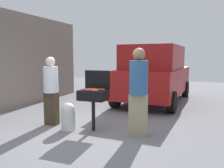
% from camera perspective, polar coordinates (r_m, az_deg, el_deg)
% --- Properties ---
extents(ground_plane, '(24.00, 24.00, 0.00)m').
position_cam_1_polar(ground_plane, '(5.19, -8.03, -11.77)').
color(ground_plane, slate).
extents(house_wall_side, '(0.24, 8.00, 3.05)m').
position_cam_1_polar(house_wall_side, '(7.71, -25.56, 5.18)').
color(house_wall_side, slate).
rests_on(house_wall_side, ground).
extents(bbq_grill, '(0.60, 0.44, 0.91)m').
position_cam_1_polar(bbq_grill, '(5.16, -4.60, -3.05)').
color(bbq_grill, black).
rests_on(bbq_grill, ground).
extents(grill_lid_open, '(0.60, 0.05, 0.42)m').
position_cam_1_polar(grill_lid_open, '(5.31, -3.60, 1.07)').
color(grill_lid_open, black).
rests_on(grill_lid_open, bbq_grill).
extents(hot_dog_0, '(0.13, 0.04, 0.03)m').
position_cam_1_polar(hot_dog_0, '(5.18, -3.64, -1.26)').
color(hot_dog_0, '#AD4228').
rests_on(hot_dog_0, bbq_grill).
extents(hot_dog_1, '(0.13, 0.04, 0.03)m').
position_cam_1_polar(hot_dog_1, '(5.00, -4.07, -1.56)').
color(hot_dog_1, '#C6593D').
rests_on(hot_dog_1, bbq_grill).
extents(hot_dog_2, '(0.13, 0.04, 0.03)m').
position_cam_1_polar(hot_dog_2, '(4.95, -4.49, -1.65)').
color(hot_dog_2, '#AD4228').
rests_on(hot_dog_2, bbq_grill).
extents(hot_dog_3, '(0.13, 0.03, 0.03)m').
position_cam_1_polar(hot_dog_3, '(4.97, -4.14, -1.61)').
color(hot_dog_3, '#B74C33').
rests_on(hot_dog_3, bbq_grill).
extents(hot_dog_4, '(0.13, 0.03, 0.03)m').
position_cam_1_polar(hot_dog_4, '(5.08, -4.42, -1.42)').
color(hot_dog_4, '#B74C33').
rests_on(hot_dog_4, bbq_grill).
extents(hot_dog_5, '(0.13, 0.03, 0.03)m').
position_cam_1_polar(hot_dog_5, '(5.23, -5.85, -1.22)').
color(hot_dog_5, '#B74C33').
rests_on(hot_dog_5, bbq_grill).
extents(hot_dog_6, '(0.13, 0.04, 0.03)m').
position_cam_1_polar(hot_dog_6, '(5.05, -6.17, -1.50)').
color(hot_dog_6, '#B74C33').
rests_on(hot_dog_6, bbq_grill).
extents(hot_dog_7, '(0.13, 0.04, 0.03)m').
position_cam_1_polar(hot_dog_7, '(5.13, -4.65, -1.36)').
color(hot_dog_7, '#B74C33').
rests_on(hot_dog_7, bbq_grill).
extents(hot_dog_8, '(0.13, 0.04, 0.03)m').
position_cam_1_polar(hot_dog_8, '(5.14, -6.27, -1.37)').
color(hot_dog_8, '#AD4228').
rests_on(hot_dog_8, bbq_grill).
extents(hot_dog_9, '(0.13, 0.03, 0.03)m').
position_cam_1_polar(hot_dog_9, '(5.27, -5.10, -1.15)').
color(hot_dog_9, '#B74C33').
rests_on(hot_dog_9, bbq_grill).
extents(hot_dog_10, '(0.13, 0.03, 0.03)m').
position_cam_1_polar(hot_dog_10, '(5.07, -5.72, -1.46)').
color(hot_dog_10, '#C6593D').
rests_on(hot_dog_10, bbq_grill).
extents(hot_dog_11, '(0.13, 0.04, 0.03)m').
position_cam_1_polar(hot_dog_11, '(5.12, -2.42, -1.35)').
color(hot_dog_11, '#AD4228').
rests_on(hot_dog_11, bbq_grill).
extents(hot_dog_12, '(0.13, 0.03, 0.03)m').
position_cam_1_polar(hot_dog_12, '(5.14, -3.93, -1.34)').
color(hot_dog_12, '#AD4228').
rests_on(hot_dog_12, bbq_grill).
extents(hot_dog_13, '(0.13, 0.03, 0.03)m').
position_cam_1_polar(hot_dog_13, '(5.27, -4.39, -1.14)').
color(hot_dog_13, '#B74C33').
rests_on(hot_dog_13, bbq_grill).
extents(hot_dog_14, '(0.13, 0.03, 0.03)m').
position_cam_1_polar(hot_dog_14, '(5.18, -2.60, -1.26)').
color(hot_dog_14, '#AD4228').
rests_on(hot_dog_14, bbq_grill).
extents(hot_dog_15, '(0.13, 0.04, 0.03)m').
position_cam_1_polar(hot_dog_15, '(5.03, -3.88, -1.51)').
color(hot_dog_15, '#AD4228').
rests_on(hot_dog_15, bbq_grill).
extents(propane_tank, '(0.32, 0.32, 0.62)m').
position_cam_1_polar(propane_tank, '(5.36, -10.66, -7.66)').
color(propane_tank, silver).
rests_on(propane_tank, ground).
extents(person_left, '(0.34, 0.34, 1.64)m').
position_cam_1_polar(person_left, '(5.78, -14.64, -1.00)').
color(person_left, '#3F3323').
rests_on(person_left, ground).
extents(person_right, '(0.38, 0.38, 1.81)m').
position_cam_1_polar(person_right, '(4.83, 6.47, -1.14)').
color(person_right, gray).
rests_on(person_right, ground).
extents(parked_minivan, '(2.23, 4.50, 2.02)m').
position_cam_1_polar(parked_minivan, '(8.59, 10.32, 2.48)').
color(parked_minivan, maroon).
rests_on(parked_minivan, ground).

